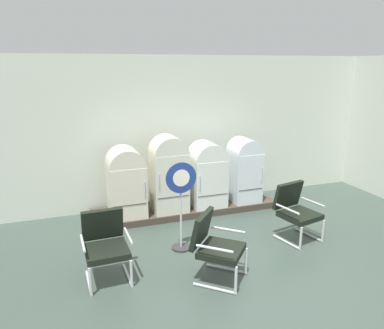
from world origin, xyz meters
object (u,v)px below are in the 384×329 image
Objects in this scene: refrigerator_0 at (126,180)px; refrigerator_1 at (169,172)px; refrigerator_2 at (207,173)px; armchair_right at (296,209)px; sign_stand at (181,205)px; refrigerator_3 at (244,168)px; armchair_center at (215,244)px; armchair_left at (105,242)px.

refrigerator_0 is 0.88× the size of refrigerator_1.
refrigerator_0 is 1.69m from refrigerator_2.
sign_stand is (-2.05, 0.26, 0.24)m from armchair_right.
armchair_right is (2.70, -1.74, -0.29)m from refrigerator_0.
refrigerator_2 is at bearing 179.24° from refrigerator_3.
refrigerator_0 is 1.62m from sign_stand.
refrigerator_0 is 2.55m from refrigerator_3.
refrigerator_1 is 1.55× the size of armchair_center.
refrigerator_1 is at bearing -178.03° from refrigerator_2.
refrigerator_2 is (0.84, 0.03, -0.11)m from refrigerator_1.
refrigerator_0 reaches higher than armchair_right.
refrigerator_2 reaches higher than armchair_right.
armchair_center is at bearing -20.84° from armchair_left.
sign_stand reaches higher than refrigerator_3.
refrigerator_3 is at bearing -0.76° from refrigerator_2.
refrigerator_0 is 0.90× the size of sign_stand.
refrigerator_1 is 1.55× the size of armchair_right.
armchair_center is at bearing -158.23° from armchair_right.
armchair_right is at bearing 3.22° from armchair_left.
refrigerator_3 is (2.55, -0.03, 0.02)m from refrigerator_0.
refrigerator_1 is 1.46m from sign_stand.
sign_stand is (-0.18, 1.01, 0.24)m from armchair_center.
armchair_left is (-1.49, -1.88, -0.40)m from refrigerator_1.
refrigerator_3 is 1.38× the size of armchair_left.
armchair_left is at bearing -160.81° from sign_stand.
refrigerator_1 is 1.55× the size of armchair_left.
sign_stand is (1.29, 0.45, 0.24)m from armchair_left.
armchair_left is at bearing -108.32° from refrigerator_0.
armchair_center is at bearing -90.59° from refrigerator_1.
refrigerator_1 reaches higher than armchair_center.
armchair_left is 1.39m from sign_stand.
refrigerator_3 reaches higher than refrigerator_0.
refrigerator_2 is at bearing -0.51° from refrigerator_0.
refrigerator_2 reaches higher than armchair_center.
armchair_right and armchair_center have the same top height.
refrigerator_0 is at bearing 108.48° from armchair_center.
armchair_left is (-3.19, -1.90, -0.31)m from refrigerator_3.
refrigerator_2 is at bearing 39.36° from armchair_left.
sign_stand reaches higher than refrigerator_2.
refrigerator_3 is at bearing 94.95° from armchair_right.
refrigerator_0 reaches higher than refrigerator_2.
refrigerator_2 is 0.98× the size of refrigerator_3.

